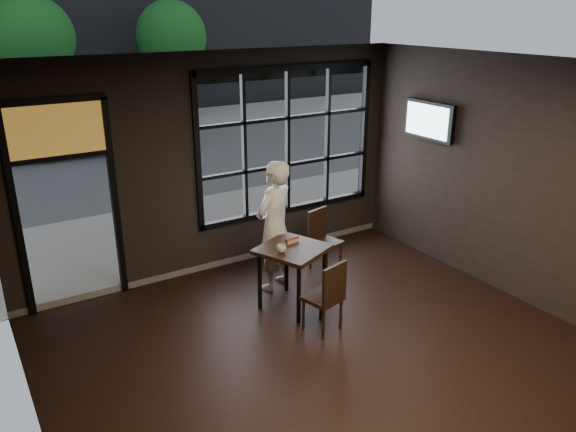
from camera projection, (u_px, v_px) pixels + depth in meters
floor at (366, 389)px, 5.86m from camera, size 6.00×7.00×0.02m
ceiling at (385, 74)px, 4.73m from camera, size 6.00×7.00×0.02m
wall_left at (34, 342)px, 3.81m from camera, size 0.04×7.00×3.20m
wall_right at (566, 196)px, 6.78m from camera, size 0.04×7.00×3.20m
window_frame at (288, 142)px, 8.60m from camera, size 3.06×0.12×2.28m
stained_transom at (56, 129)px, 6.78m from camera, size 1.20×0.06×0.70m
street_asphalt at (22, 97)px, 24.97m from camera, size 60.00×41.00×0.04m
cafe_table at (292, 277)px, 7.34m from camera, size 1.03×1.03×0.85m
chair_near at (322, 295)px, 6.79m from camera, size 0.49×0.49×0.93m
chair_window at (326, 241)px, 8.39m from camera, size 0.48×0.48×0.92m
man at (274, 226)px, 7.69m from camera, size 0.79×0.68×1.84m
hotdog at (292, 240)px, 7.33m from camera, size 0.21×0.10×0.06m
cup at (281, 249)px, 7.04m from camera, size 0.16×0.16×0.10m
tv at (429, 120)px, 8.37m from camera, size 0.11×0.97×0.57m
navy_car at (95, 123)px, 15.11m from camera, size 4.46×1.95×1.42m
tree_left at (32, 38)px, 16.27m from camera, size 2.41×2.41×4.12m
tree_right at (171, 36)px, 18.87m from camera, size 2.34×2.34×4.00m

